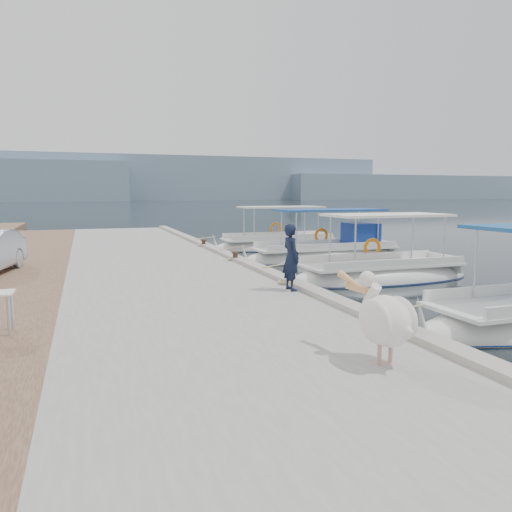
{
  "coord_description": "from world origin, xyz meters",
  "views": [
    {
      "loc": [
        -5.42,
        -10.48,
        2.92
      ],
      "look_at": [
        -1.0,
        2.34,
        1.2
      ],
      "focal_mm": 35.0,
      "sensor_mm": 36.0,
      "label": 1
    }
  ],
  "objects_px": {
    "fishing_caique_e": "(278,247)",
    "pelican": "(384,318)",
    "fishing_caique_c": "(381,277)",
    "fishing_caique_d": "(327,256)",
    "fisherman": "(291,257)"
  },
  "relations": [
    {
      "from": "fishing_caique_c",
      "to": "fishing_caique_d",
      "type": "relative_size",
      "value": 0.86
    },
    {
      "from": "pelican",
      "to": "fisherman",
      "type": "xyz_separation_m",
      "value": [
        0.86,
        5.4,
        0.17
      ]
    },
    {
      "from": "fishing_caique_c",
      "to": "pelican",
      "type": "height_order",
      "value": "fishing_caique_c"
    },
    {
      "from": "fishing_caique_c",
      "to": "fishing_caique_e",
      "type": "distance_m",
      "value": 9.95
    },
    {
      "from": "fishing_caique_c",
      "to": "fisherman",
      "type": "relative_size",
      "value": 4.01
    },
    {
      "from": "fishing_caique_d",
      "to": "fisherman",
      "type": "relative_size",
      "value": 4.66
    },
    {
      "from": "fishing_caique_c",
      "to": "pelican",
      "type": "distance_m",
      "value": 9.96
    },
    {
      "from": "fishing_caique_c",
      "to": "pelican",
      "type": "bearing_deg",
      "value": -122.9
    },
    {
      "from": "fisherman",
      "to": "pelican",
      "type": "bearing_deg",
      "value": 166.73
    },
    {
      "from": "fishing_caique_c",
      "to": "fishing_caique_d",
      "type": "height_order",
      "value": "same"
    },
    {
      "from": "pelican",
      "to": "fisherman",
      "type": "bearing_deg",
      "value": 80.93
    },
    {
      "from": "fishing_caique_e",
      "to": "fisherman",
      "type": "height_order",
      "value": "fishing_caique_e"
    },
    {
      "from": "fishing_caique_e",
      "to": "pelican",
      "type": "relative_size",
      "value": 4.27
    },
    {
      "from": "fishing_caique_c",
      "to": "fishing_caique_e",
      "type": "xyz_separation_m",
      "value": [
        0.19,
        9.95,
        -0.0
      ]
    },
    {
      "from": "fishing_caique_d",
      "to": "fishing_caique_e",
      "type": "bearing_deg",
      "value": 95.39
    }
  ]
}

